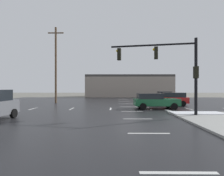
{
  "coord_description": "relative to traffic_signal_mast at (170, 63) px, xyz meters",
  "views": [
    {
      "loc": [
        -1.64,
        -18.64,
        2.19
      ],
      "look_at": [
        -1.96,
        9.05,
        2.14
      ],
      "focal_mm": 29.24,
      "sensor_mm": 36.0,
      "label": 1
    }
  ],
  "objects": [
    {
      "name": "traffic_signal_mast",
      "position": [
        0.0,
        0.0,
        0.0
      ],
      "size": [
        6.52,
        1.47,
        5.79
      ],
      "rotation": [
        0.0,
        0.0,
        2.95
      ],
      "color": "black",
      "rests_on": "sidewalk_corner"
    },
    {
      "name": "road_asphalt",
      "position": [
        -2.67,
        4.55,
        -4.07
      ],
      "size": [
        44.0,
        44.0,
        0.02
      ],
      "primitive_type": "cube",
      "color": "#232326",
      "rests_on": "ground_plane"
    },
    {
      "name": "snow_strip_curbside",
      "position": [
        2.33,
        0.55,
        -3.91
      ],
      "size": [
        4.0,
        1.6,
        0.06
      ],
      "primitive_type": "cube",
      "color": "white",
      "rests_on": "sidewalk_corner"
    },
    {
      "name": "strip_building_background",
      "position": [
        -0.81,
        29.92,
        -1.52
      ],
      "size": [
        19.87,
        8.0,
        5.13
      ],
      "color": "gray",
      "rests_on": "ground_plane"
    },
    {
      "name": "sedan_red",
      "position": [
        2.4,
        8.01,
        -3.23
      ],
      "size": [
        4.68,
        2.43,
        1.58
      ],
      "rotation": [
        0.0,
        0.0,
        3.03
      ],
      "color": "#B21919",
      "rests_on": "road_asphalt"
    },
    {
      "name": "ground_plane",
      "position": [
        -2.67,
        4.55,
        -4.08
      ],
      "size": [
        120.0,
        120.0,
        0.0
      ],
      "primitive_type": "plane",
      "color": "slate"
    },
    {
      "name": "lane_markings",
      "position": [
        -1.46,
        3.17,
        -4.06
      ],
      "size": [
        36.15,
        36.15,
        0.01
      ],
      "color": "silver",
      "rests_on": "road_asphalt"
    },
    {
      "name": "sedan_green",
      "position": [
        -0.14,
        4.68,
        -3.23
      ],
      "size": [
        4.58,
        2.11,
        1.58
      ],
      "rotation": [
        0.0,
        0.0,
        0.03
      ],
      "color": "#195933",
      "rests_on": "road_asphalt"
    },
    {
      "name": "sedan_white",
      "position": [
        3.55,
        13.92,
        -3.23
      ],
      "size": [
        2.1,
        4.57,
        1.58
      ],
      "rotation": [
        0.0,
        0.0,
        -1.59
      ],
      "color": "white",
      "rests_on": "road_asphalt"
    },
    {
      "name": "utility_pole_far",
      "position": [
        -12.59,
        11.67,
        1.52
      ],
      "size": [
        2.2,
        0.28,
        10.76
      ],
      "color": "brown",
      "rests_on": "ground_plane"
    }
  ]
}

